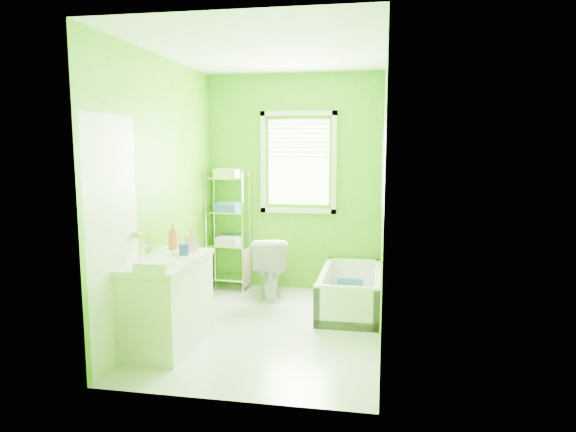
% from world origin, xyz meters
% --- Properties ---
extents(ground, '(2.90, 2.90, 0.00)m').
position_xyz_m(ground, '(0.00, 0.00, 0.00)').
color(ground, silver).
rests_on(ground, ground).
extents(room_envelope, '(2.14, 2.94, 2.62)m').
position_xyz_m(room_envelope, '(0.00, 0.00, 1.55)').
color(room_envelope, '#4EA808').
rests_on(room_envelope, ground).
extents(window, '(0.92, 0.05, 1.22)m').
position_xyz_m(window, '(0.05, 1.42, 1.61)').
color(window, white).
rests_on(window, ground).
extents(door, '(0.09, 0.80, 2.00)m').
position_xyz_m(door, '(-1.04, -1.00, 1.00)').
color(door, white).
rests_on(door, ground).
extents(right_wall_decor, '(0.04, 1.48, 1.17)m').
position_xyz_m(right_wall_decor, '(1.04, -0.02, 1.32)').
color(right_wall_decor, '#430713').
rests_on(right_wall_decor, ground).
extents(bathtub, '(0.63, 1.35, 0.44)m').
position_xyz_m(bathtub, '(0.73, 0.69, 0.14)').
color(bathtub, white).
rests_on(bathtub, ground).
extents(toilet, '(0.53, 0.77, 0.72)m').
position_xyz_m(toilet, '(-0.22, 1.01, 0.36)').
color(toilet, white).
rests_on(toilet, ground).
extents(vanity, '(0.53, 1.03, 1.02)m').
position_xyz_m(vanity, '(-0.80, -0.56, 0.42)').
color(vanity, white).
rests_on(vanity, ground).
extents(wire_shelf_unit, '(0.51, 0.41, 1.47)m').
position_xyz_m(wire_shelf_unit, '(-0.77, 1.27, 0.89)').
color(wire_shelf_unit, silver).
rests_on(wire_shelf_unit, ground).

